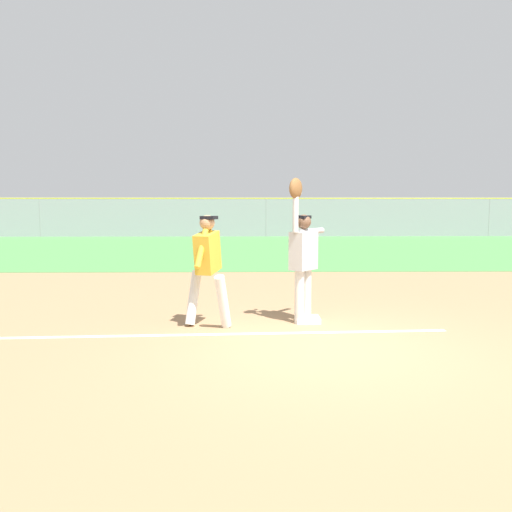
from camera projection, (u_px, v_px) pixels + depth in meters
ground_plane at (327, 349)px, 6.62m from camera, size 72.29×72.29×0.00m
outfield_grass at (272, 248)px, 21.16m from camera, size 50.08×14.52×0.01m
chalk_foul_line at (34, 337)px, 7.19m from camera, size 11.99×0.72×0.01m
first_base at (308, 319)px, 8.14m from camera, size 0.38×0.38×0.08m
fielder at (303, 253)px, 7.98m from camera, size 0.67×0.75×2.28m
runner at (208, 263)px, 7.72m from camera, size 0.76×0.83×1.72m
baseball at (300, 193)px, 7.95m from camera, size 0.07×0.07×0.07m
outfield_fence at (266, 217)px, 28.26m from camera, size 50.16×0.08×2.16m
parked_car_red at (193, 221)px, 32.90m from camera, size 4.57×2.45×1.25m
parked_car_tan at (286, 222)px, 32.10m from camera, size 4.57×2.47×1.25m
parked_car_green at (371, 222)px, 32.48m from camera, size 4.44×2.20×1.25m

